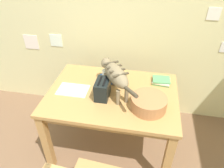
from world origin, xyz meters
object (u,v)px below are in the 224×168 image
Objects in this scene: dining_table at (112,100)px; cat at (115,74)px; book_stack at (161,81)px; toaster at (103,89)px; saucer_bowl at (106,79)px; magazine at (73,90)px; wicker_basket at (149,103)px; coffee_mug at (107,74)px.

cat is at bearing 13.21° from dining_table.
book_stack is 0.63m from toaster.
saucer_bowl is 0.36m from magazine.
magazine is at bearing -141.91° from saucer_bowl.
saucer_bowl is 0.64× the size of wicker_basket.
wicker_basket is (0.32, -0.17, -0.15)m from cat.
wicker_basket is at bearing -60.36° from cat.
saucer_bowl is (-0.12, 0.19, -0.19)m from cat.
book_stack is 0.60× the size of wicker_basket.
toaster reaches higher than coffee_mug.
cat is 0.18m from toaster.
coffee_mug is 0.42× the size of wicker_basket.
dining_table is 4.19× the size of magazine.
toaster is (0.02, -0.26, 0.01)m from coffee_mug.
dining_table is 0.41m from wicker_basket.
book_stack is at bearing 6.16° from coffee_mug.
saucer_bowl is 0.06m from coffee_mug.
coffee_mug is (-0.09, 0.19, 0.17)m from dining_table.
coffee_mug is 0.37m from magazine.
cat is at bearing -57.69° from coffee_mug.
cat is at bearing -56.89° from saucer_bowl.
book_stack is 0.92× the size of toaster.
dining_table is 6.27× the size of saucer_bowl.
coffee_mug is (0.00, 0.00, 0.06)m from saucer_bowl.
coffee_mug reaches higher than book_stack.
saucer_bowl is 0.56m from book_stack.
coffee_mug is at bearing 89.20° from cat.
cat reaches higher than book_stack.
magazine is at bearing -161.37° from book_stack.
toaster is (-0.42, 0.09, 0.03)m from wicker_basket.
dining_table is 4.02× the size of wicker_basket.
cat is 0.39m from wicker_basket.
cat is at bearing 5.00° from magazine.
magazine is 0.88m from book_stack.
toaster reaches higher than saucer_bowl.
dining_table is 9.55× the size of coffee_mug.
magazine reaches higher than dining_table.
saucer_bowl is at bearing 94.22° from toaster.
coffee_mug is at bearing 141.34° from wicker_basket.
book_stack is at bearing 74.83° from wicker_basket.
cat is 2.92× the size of toaster.
coffee_mug is 0.64× the size of toaster.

